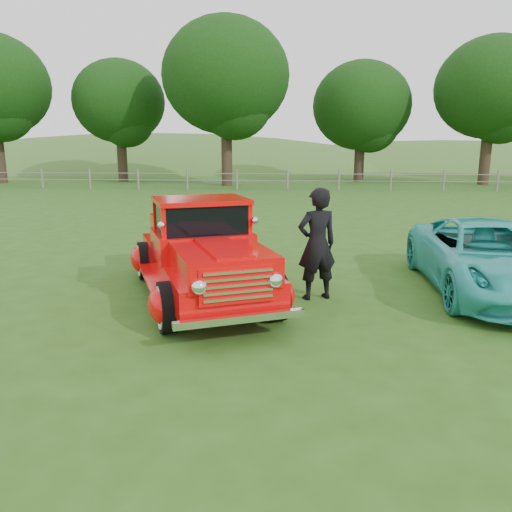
# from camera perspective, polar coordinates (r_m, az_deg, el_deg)

# --- Properties ---
(ground) EXTENTS (140.00, 140.00, 0.00)m
(ground) POSITION_cam_1_polar(r_m,az_deg,el_deg) (8.18, 1.26, -6.42)
(ground) COLOR #2A4C14
(ground) RESTS_ON ground
(distant_hills) EXTENTS (116.00, 60.00, 18.00)m
(distant_hills) POSITION_cam_1_polar(r_m,az_deg,el_deg) (67.72, 0.56, 6.60)
(distant_hills) COLOR #365A21
(distant_hills) RESTS_ON ground
(fence_line) EXTENTS (48.00, 0.12, 1.20)m
(fence_line) POSITION_cam_1_polar(r_m,az_deg,el_deg) (29.79, 3.62, 8.70)
(fence_line) COLOR slate
(fence_line) RESTS_ON ground
(tree_mid_west) EXTENTS (6.40, 6.40, 8.46)m
(tree_mid_west) POSITION_cam_1_polar(r_m,az_deg,el_deg) (37.92, -15.39, 16.63)
(tree_mid_west) COLOR black
(tree_mid_west) RESTS_ON ground
(tree_near_west) EXTENTS (8.00, 8.00, 10.42)m
(tree_near_west) POSITION_cam_1_polar(r_m,az_deg,el_deg) (33.27, -3.47, 19.81)
(tree_near_west) COLOR black
(tree_near_west) RESTS_ON ground
(tree_near_east) EXTENTS (6.80, 6.80, 8.33)m
(tree_near_east) POSITION_cam_1_polar(r_m,az_deg,el_deg) (37.09, 11.98, 16.43)
(tree_near_east) COLOR black
(tree_near_east) RESTS_ON ground
(tree_mid_east) EXTENTS (7.20, 7.20, 9.44)m
(tree_mid_east) POSITION_cam_1_polar(r_m,az_deg,el_deg) (37.09, 25.38, 16.96)
(tree_mid_east) COLOR black
(tree_mid_east) RESTS_ON ground
(red_pickup) EXTENTS (3.56, 5.27, 1.78)m
(red_pickup) POSITION_cam_1_polar(r_m,az_deg,el_deg) (8.80, -6.29, 0.27)
(red_pickup) COLOR black
(red_pickup) RESTS_ON ground
(teal_sedan) EXTENTS (2.26, 4.74, 1.31)m
(teal_sedan) POSITION_cam_1_polar(r_m,az_deg,el_deg) (10.03, 25.16, -0.17)
(teal_sedan) COLOR #2BAEA7
(teal_sedan) RESTS_ON ground
(man) EXTENTS (0.84, 0.70, 1.96)m
(man) POSITION_cam_1_polar(r_m,az_deg,el_deg) (8.70, 6.98, 1.35)
(man) COLOR black
(man) RESTS_ON ground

